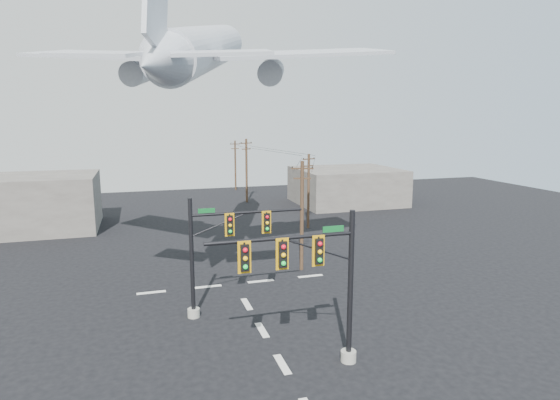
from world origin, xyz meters
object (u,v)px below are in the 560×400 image
object	(u,v)px
utility_pole_c	(247,169)
utility_pole_d	(235,164)
signal_mast_far	(217,252)
utility_pole_b	(308,190)
signal_mast_near	(317,282)
utility_pole_a	(302,214)
airliner	(204,50)

from	to	relation	value
utility_pole_c	utility_pole_d	distance (m)	12.08
signal_mast_far	utility_pole_b	world-z (taller)	utility_pole_b
signal_mast_near	utility_pole_d	world-z (taller)	utility_pole_d
utility_pole_a	utility_pole_c	bearing A→B (deg)	103.29
utility_pole_c	utility_pole_d	xyz separation A→B (m)	(0.80, 12.04, -0.44)
utility_pole_b	utility_pole_c	size ratio (longest dim) A/B	0.90
utility_pole_b	airliner	xyz separation A→B (m)	(-12.82, -12.35, 12.71)
signal_mast_far	airliner	bearing A→B (deg)	85.28
utility_pole_b	airliner	bearing A→B (deg)	-155.97
signal_mast_far	utility_pole_d	bearing A→B (deg)	77.24
utility_pole_a	utility_pole_b	distance (m)	14.53
airliner	utility_pole_a	bearing A→B (deg)	-78.98
utility_pole_c	utility_pole_d	size ratio (longest dim) A/B	1.10
airliner	signal_mast_near	bearing A→B (deg)	-149.85
signal_mast_far	utility_pole_a	bearing A→B (deg)	40.39
utility_pole_b	airliner	distance (m)	21.87
signal_mast_far	airliner	world-z (taller)	airliner
signal_mast_near	airliner	size ratio (longest dim) A/B	0.28
utility_pole_c	airliner	xyz separation A→B (m)	(-9.87, -30.10, 12.23)
signal_mast_near	utility_pole_b	distance (m)	29.58
utility_pole_b	utility_pole_c	world-z (taller)	utility_pole_c
signal_mast_far	utility_pole_b	size ratio (longest dim) A/B	0.90
utility_pole_d	airliner	world-z (taller)	airliner
signal_mast_far	airliner	xyz separation A→B (m)	(0.65, 7.83, 13.01)
utility_pole_a	utility_pole_b	world-z (taller)	utility_pole_a
utility_pole_b	utility_pole_d	distance (m)	29.87
utility_pole_c	airliner	world-z (taller)	airliner
utility_pole_a	signal_mast_far	bearing A→B (deg)	-121.59
utility_pole_a	utility_pole_b	bearing A→B (deg)	85.64
utility_pole_a	utility_pole_c	distance (m)	31.29
utility_pole_b	utility_pole_c	xyz separation A→B (m)	(-2.95, 17.75, 0.48)
utility_pole_c	utility_pole_d	world-z (taller)	utility_pole_c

